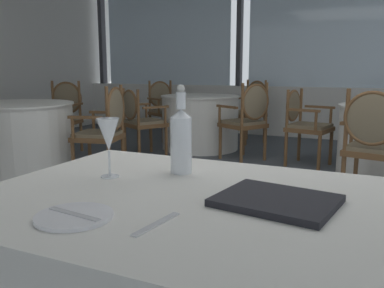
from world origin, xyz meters
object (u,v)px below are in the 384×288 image
wine_glass (108,136)px  dining_chair_1_3 (251,106)px  menu_book (276,201)px  side_plate (74,216)px  water_bottle (181,139)px  dining_chair_1_0 (164,105)px  dining_chair_0_0 (303,120)px  dining_chair_1_2 (248,116)px  dining_chair_0_1 (374,138)px  dining_chair_2_1 (63,112)px  dining_chair_1_1 (139,117)px  dining_chair_2_0 (106,125)px

wine_glass → dining_chair_1_3: (-0.99, 5.08, -0.35)m
wine_glass → menu_book: 0.61m
side_plate → water_bottle: bearing=85.3°
dining_chair_1_3 → dining_chair_1_0: bearing=-44.9°
dining_chair_0_0 → dining_chair_1_2: (-0.66, -0.07, 0.03)m
menu_book → dining_chair_1_2: dining_chair_1_2 is taller
side_plate → dining_chair_0_0: 4.17m
wine_glass → dining_chair_0_0: (0.04, 3.79, -0.37)m
menu_book → dining_chair_1_3: 5.37m
side_plate → dining_chair_0_1: (0.67, 2.93, -0.20)m
dining_chair_2_1 → dining_chair_1_0: bearing=140.1°
water_bottle → dining_chair_0_1: (0.62, 2.40, -0.33)m
wine_glass → dining_chair_1_0: size_ratio=0.22×
side_plate → menu_book: 0.55m
dining_chair_2_1 → dining_chair_1_1: bearing=85.0°
dining_chair_1_0 → dining_chair_1_3: dining_chair_1_3 is taller
wine_glass → dining_chair_0_1: (0.82, 2.56, -0.35)m
side_plate → dining_chair_2_0: (-1.95, 2.77, -0.22)m
dining_chair_1_2 → dining_chair_0_1: bearing=171.3°
dining_chair_1_1 → side_plate: bearing=-120.3°
water_bottle → menu_book: water_bottle is taller
water_bottle → wine_glass: size_ratio=1.54×
dining_chair_1_0 → dining_chair_2_1: 1.69m
water_bottle → dining_chair_1_1: size_ratio=0.36×
dining_chair_0_0 → dining_chair_1_3: (-1.03, 1.29, 0.02)m
side_plate → dining_chair_1_3: (-1.15, 5.45, -0.21)m
wine_glass → dining_chair_1_3: 5.19m
dining_chair_0_1 → dining_chair_1_1: 2.91m
dining_chair_2_0 → wine_glass: bearing=113.3°
wine_glass → side_plate: bearing=-66.9°
dining_chair_0_0 → dining_chair_2_0: (-1.83, -1.39, 0.01)m
side_plate → dining_chair_2_0: size_ratio=0.20×
side_plate → wine_glass: wine_glass is taller
water_bottle → dining_chair_1_2: (-0.82, 3.56, -0.32)m
dining_chair_1_1 → dining_chair_0_0: bearing=-48.1°
water_bottle → dining_chair_0_1: bearing=75.5°
dining_chair_1_0 → water_bottle: bearing=-30.8°
dining_chair_1_1 → dining_chair_1_2: size_ratio=0.91×
water_bottle → dining_chair_1_0: 5.23m
dining_chair_0_1 → dining_chair_1_1: (-2.80, 0.80, -0.04)m
menu_book → dining_chair_1_1: 4.28m
dining_chair_2_0 → dining_chair_1_0: bearing=-90.1°
menu_book → dining_chair_1_3: size_ratio=0.32×
dining_chair_1_0 → dining_chair_0_1: bearing=-4.2°
dining_chair_1_2 → dining_chair_2_1: bearing=41.9°
water_bottle → dining_chair_1_0: bearing=119.2°
dining_chair_1_1 → dining_chair_2_1: 1.13m
side_plate → dining_chair_1_2: dining_chair_1_2 is taller
dining_chair_0_0 → water_bottle: bearing=-75.3°
dining_chair_0_0 → wine_glass: bearing=-78.5°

